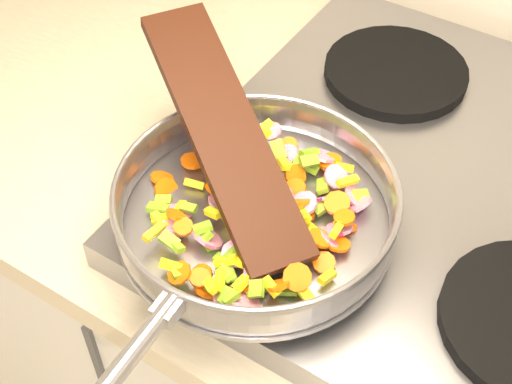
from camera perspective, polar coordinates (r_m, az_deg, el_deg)
The scene contains 6 objects.
cooktop at distance 0.87m, azimuth 15.29°, elevation -0.11°, with size 0.60×0.60×0.04m, color #939399.
grate_fl at distance 0.79m, azimuth 2.57°, elevation -1.04°, with size 0.19×0.19×0.02m, color black.
grate_bl at distance 0.98m, azimuth 11.11°, elevation 9.42°, with size 0.19×0.19×0.02m, color black.
saute_pan at distance 0.74m, azimuth -0.10°, elevation -1.06°, with size 0.33×0.50×0.06m.
vegetable_heap at distance 0.74m, azimuth 0.35°, elevation -1.74°, with size 0.25×0.25×0.05m.
wooden_spatula at distance 0.75m, azimuth -2.56°, elevation 4.84°, with size 0.32×0.07×0.02m, color black.
Camera 1 is at (-0.59, 1.07, 1.54)m, focal length 50.00 mm.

